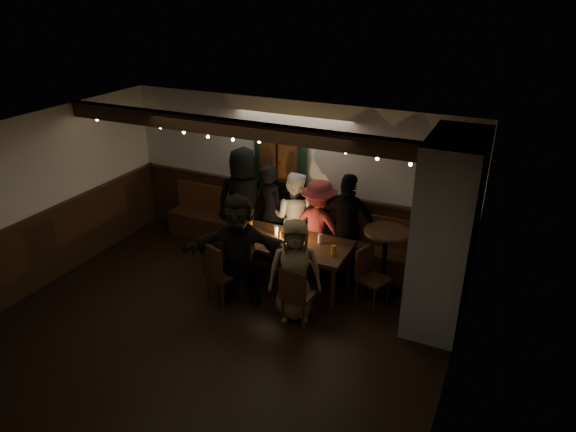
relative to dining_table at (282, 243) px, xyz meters
The scene contains 13 objects.
room 0.84m from the dining_table, ahead, with size 6.02×5.01×2.62m.
dining_table is the anchor object (origin of this frame).
chair_near_left 1.06m from the dining_table, 124.33° to the right, with size 0.55×0.55×0.96m.
chair_near_right 1.09m from the dining_table, 55.06° to the right, with size 0.42×0.42×0.87m.
chair_end 1.36m from the dining_table, ahead, with size 0.50×0.50×0.85m.
high_top 1.53m from the dining_table, 14.39° to the left, with size 0.65×0.65×1.04m.
person_a 1.24m from the dining_table, 147.48° to the left, with size 0.91×0.59×1.86m, color black.
person_b 0.93m from the dining_table, 128.26° to the left, with size 0.59×0.39×1.62m, color black.
person_c 0.79m from the dining_table, 101.47° to the left, with size 0.75×0.58×1.54m, color silver.
person_d 0.72m from the dining_table, 61.33° to the left, with size 0.99×0.57×1.53m, color maroon.
person_e 1.05m from the dining_table, 37.71° to the left, with size 1.00×0.42×1.70m, color black.
person_f 0.80m from the dining_table, 116.05° to the right, with size 1.55×0.49×1.67m, color black.
person_g 0.91m from the dining_table, 53.48° to the right, with size 0.72×0.47×1.48m, color brown.
Camera 1 is at (3.31, -4.79, 4.27)m, focal length 32.00 mm.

